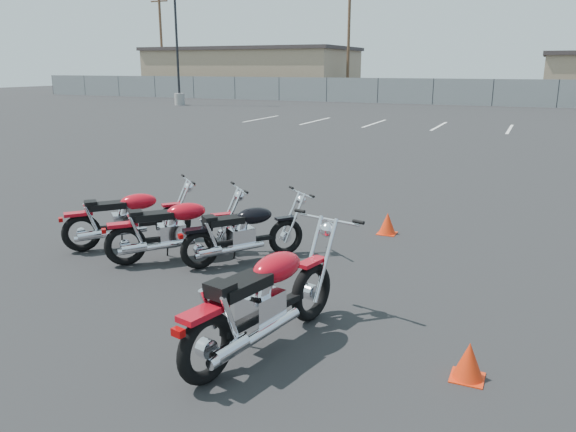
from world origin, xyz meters
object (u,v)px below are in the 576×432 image
at_px(motorcycle_second_black, 244,233).
at_px(motorcycle_rear_red, 265,300).
at_px(motorcycle_front_red, 128,218).
at_px(motorcycle_third_red, 175,229).

height_order(motorcycle_second_black, motorcycle_rear_red, motorcycle_rear_red).
xyz_separation_m(motorcycle_front_red, motorcycle_rear_red, (3.29, -2.01, 0.06)).
distance_m(motorcycle_front_red, motorcycle_third_red, 1.02).
xyz_separation_m(motorcycle_front_red, motorcycle_third_red, (1.00, -0.22, 0.00)).
bearing_deg(motorcycle_third_red, motorcycle_rear_red, -38.07).
bearing_deg(motorcycle_front_red, motorcycle_third_red, -12.51).
relative_size(motorcycle_front_red, motorcycle_third_red, 1.01).
xyz_separation_m(motorcycle_third_red, motorcycle_rear_red, (2.29, -1.79, 0.06)).
height_order(motorcycle_front_red, motorcycle_third_red, motorcycle_third_red).
xyz_separation_m(motorcycle_second_black, motorcycle_rear_red, (1.37, -2.10, 0.08)).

